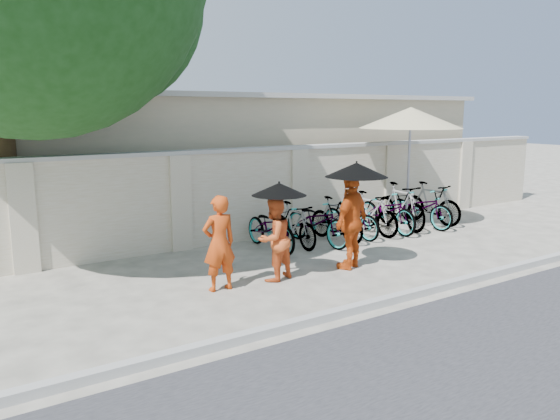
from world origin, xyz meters
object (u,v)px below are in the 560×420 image
monk_left (219,243)px  monk_right (351,221)px  monk_center (274,239)px  patio_umbrella (411,119)px

monk_left → monk_right: size_ratio=0.88×
monk_left → monk_center: 1.04m
patio_umbrella → monk_center: bearing=-160.2°
monk_center → patio_umbrella: patio_umbrella is taller
monk_center → monk_right: 1.60m
monk_center → patio_umbrella: 5.80m
monk_center → monk_right: bearing=158.0°
monk_right → patio_umbrella: (3.55, 2.01, 1.80)m
monk_left → patio_umbrella: bearing=-163.4°
patio_umbrella → monk_left: bearing=-163.6°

